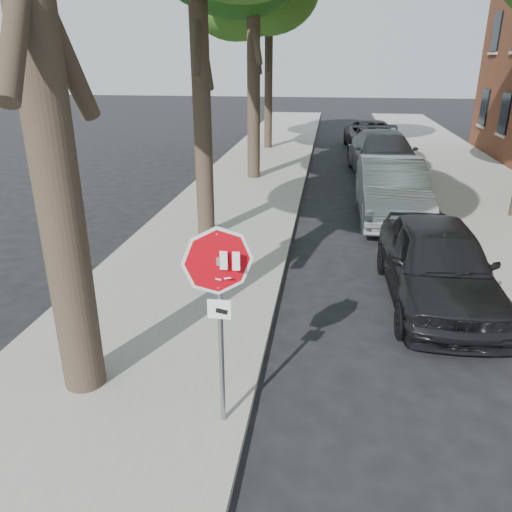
{
  "coord_description": "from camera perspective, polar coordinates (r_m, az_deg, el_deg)",
  "views": [
    {
      "loc": [
        0.45,
        -5.04,
        4.4
      ],
      "look_at": [
        -0.4,
        0.84,
        2.05
      ],
      "focal_mm": 35.0,
      "sensor_mm": 36.0,
      "label": 1
    }
  ],
  "objects": [
    {
      "name": "car_b",
      "position": [
        15.2,
        15.19,
        7.33
      ],
      "size": [
        1.83,
        5.17,
        1.7
      ],
      "primitive_type": "imported",
      "rotation": [
        0.0,
        0.0,
        0.01
      ],
      "color": "#A2A4AA",
      "rests_on": "ground"
    },
    {
      "name": "stop_sign",
      "position": [
        5.7,
        -4.24,
        -3.98
      ],
      "size": [
        0.76,
        0.34,
        2.61
      ],
      "color": "gray",
      "rests_on": "sidewalk_left"
    },
    {
      "name": "car_d",
      "position": [
        26.79,
        13.13,
        13.2
      ],
      "size": [
        2.82,
        5.49,
        1.48
      ],
      "primitive_type": "imported",
      "rotation": [
        0.0,
        0.0,
        0.07
      ],
      "color": "black",
      "rests_on": "ground"
    },
    {
      "name": "curb_right",
      "position": [
        17.92,
        19.37,
        6.37
      ],
      "size": [
        0.12,
        55.0,
        0.13
      ],
      "primitive_type": "cube",
      "color": "#9E9384",
      "rests_on": "ground"
    },
    {
      "name": "car_a",
      "position": [
        10.07,
        19.98,
        -0.78
      ],
      "size": [
        1.99,
        4.7,
        1.59
      ],
      "primitive_type": "imported",
      "rotation": [
        0.0,
        0.0,
        0.02
      ],
      "color": "black",
      "rests_on": "ground"
    },
    {
      "name": "car_c",
      "position": [
        20.92,
        14.31,
        11.2
      ],
      "size": [
        2.88,
        6.11,
        1.72
      ],
      "primitive_type": "imported",
      "rotation": [
        0.0,
        0.0,
        0.08
      ],
      "color": "#54565A",
      "rests_on": "ground"
    },
    {
      "name": "curb_left",
      "position": [
        17.6,
        5.11,
        7.25
      ],
      "size": [
        0.12,
        55.0,
        0.13
      ],
      "primitive_type": "cube",
      "color": "#9E9384",
      "rests_on": "ground"
    },
    {
      "name": "sidewalk_left",
      "position": [
        17.83,
        -1.54,
        7.49
      ],
      "size": [
        4.0,
        55.0,
        0.12
      ],
      "primitive_type": "cube",
      "color": "gray",
      "rests_on": "ground"
    },
    {
      "name": "ground",
      "position": [
        6.71,
        2.5,
        -19.47
      ],
      "size": [
        120.0,
        120.0,
        0.0
      ],
      "primitive_type": "plane",
      "color": "black",
      "rests_on": "ground"
    },
    {
      "name": "sidewalk_right",
      "position": [
        18.44,
        25.65,
        5.84
      ],
      "size": [
        4.0,
        55.0,
        0.12
      ],
      "primitive_type": "cube",
      "color": "gray",
      "rests_on": "ground"
    }
  ]
}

